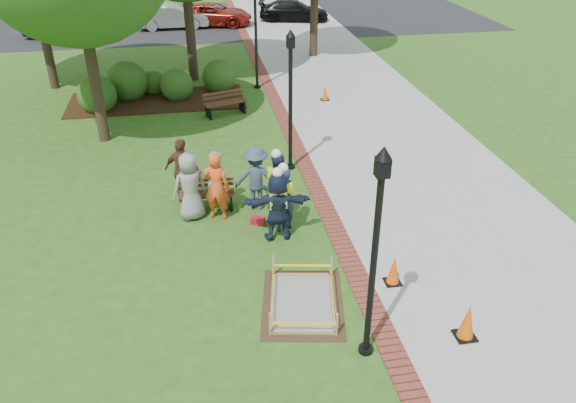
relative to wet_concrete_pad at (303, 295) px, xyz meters
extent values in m
plane|color=#285116|center=(-0.35, 1.43, -0.23)|extent=(100.00, 100.00, 0.00)
cube|color=#9E9E99|center=(4.65, 11.43, -0.22)|extent=(6.00, 60.00, 0.02)
cube|color=maroon|center=(1.40, 11.43, -0.22)|extent=(0.50, 60.00, 0.03)
cube|color=#381E0F|center=(-3.35, 13.43, -0.21)|extent=(7.00, 3.00, 0.05)
cube|color=black|center=(-0.35, 28.43, -0.23)|extent=(36.00, 12.00, 0.01)
cube|color=#47331E|center=(0.00, 0.00, -0.23)|extent=(2.10, 2.58, 0.01)
cube|color=gray|center=(0.00, 0.00, -0.21)|extent=(1.51, 1.99, 0.04)
cube|color=tan|center=(0.00, 0.00, -0.19)|extent=(1.65, 2.13, 0.08)
cube|color=tan|center=(0.00, 0.00, 0.04)|extent=(1.69, 2.17, 0.55)
cube|color=yellow|center=(0.00, 0.00, 0.07)|extent=(1.63, 2.11, 0.06)
cube|color=#54371D|center=(-1.77, 4.36, 0.22)|extent=(1.51, 0.53, 0.04)
cube|color=#54371D|center=(-1.75, 4.59, 0.45)|extent=(1.49, 0.13, 0.24)
cube|color=black|center=(-1.77, 4.36, -0.02)|extent=(1.38, 0.58, 0.44)
cube|color=brown|center=(-0.71, 11.40, 0.26)|extent=(1.67, 0.93, 0.04)
cube|color=brown|center=(-0.78, 11.64, 0.50)|extent=(1.54, 0.52, 0.26)
cube|color=black|center=(-0.71, 11.40, 0.00)|extent=(1.55, 0.95, 0.47)
cube|color=black|center=(2.93, -1.55, -0.21)|extent=(0.41, 0.41, 0.05)
cone|color=#E14F07|center=(2.93, -1.55, 0.19)|extent=(0.32, 0.32, 0.75)
cube|color=black|center=(2.10, 0.33, -0.21)|extent=(0.36, 0.36, 0.05)
cone|color=#F05407|center=(2.10, 0.33, 0.14)|extent=(0.28, 0.28, 0.66)
cube|color=black|center=(3.41, 12.34, -0.21)|extent=(0.34, 0.34, 0.04)
cone|color=#FF6108|center=(3.41, 12.34, 0.12)|extent=(0.27, 0.27, 0.62)
cube|color=#B10D25|center=(-0.52, 3.34, -0.14)|extent=(0.41, 0.33, 0.18)
cylinder|color=black|center=(0.90, -1.57, 1.67)|extent=(0.12, 0.12, 3.80)
cube|color=black|center=(0.90, -1.57, 3.67)|extent=(0.22, 0.22, 0.32)
cone|color=black|center=(0.90, -1.57, 3.92)|extent=(0.28, 0.28, 0.22)
cylinder|color=black|center=(0.90, -1.57, -0.18)|extent=(0.28, 0.28, 0.10)
cylinder|color=black|center=(0.90, 6.43, 1.67)|extent=(0.12, 0.12, 3.80)
cube|color=black|center=(0.90, 6.43, 3.67)|extent=(0.22, 0.22, 0.32)
cone|color=black|center=(0.90, 6.43, 3.92)|extent=(0.28, 0.28, 0.22)
cylinder|color=black|center=(0.90, 6.43, -0.18)|extent=(0.28, 0.28, 0.10)
cylinder|color=black|center=(0.90, 14.43, 1.67)|extent=(0.12, 0.12, 3.80)
cylinder|color=black|center=(0.90, 14.43, -0.18)|extent=(0.28, 0.28, 0.10)
cylinder|color=#3D2D1E|center=(-5.02, 9.73, 2.38)|extent=(0.37, 0.37, 5.23)
cylinder|color=#3D2D1E|center=(-1.76, 16.09, 2.46)|extent=(0.41, 0.41, 5.39)
cylinder|color=#3D2D1E|center=(4.39, 19.03, 2.23)|extent=(0.40, 0.40, 4.93)
cylinder|color=#3D2D1E|center=(-7.74, 15.97, 2.51)|extent=(0.37, 0.37, 5.49)
sphere|color=#234A15|center=(-5.52, 12.71, -0.23)|extent=(1.48, 1.48, 1.48)
sphere|color=#234A15|center=(-4.48, 13.97, -0.23)|extent=(1.66, 1.66, 1.66)
sphere|color=#234A15|center=(-2.50, 13.58, -0.23)|extent=(1.34, 1.34, 1.34)
sphere|color=#234A15|center=(-0.72, 14.32, -0.23)|extent=(1.43, 1.43, 1.43)
sphere|color=#234A15|center=(-3.48, 14.47, -0.23)|extent=(1.03, 1.03, 1.03)
imported|color=gray|center=(-2.19, 3.97, 0.69)|extent=(0.68, 0.54, 1.84)
imported|color=#EA501B|center=(-1.51, 3.84, 0.70)|extent=(0.69, 0.57, 1.86)
imported|color=silver|center=(-1.49, 4.46, 0.59)|extent=(0.62, 0.60, 1.64)
imported|color=brown|center=(-2.34, 4.87, 0.70)|extent=(0.71, 0.63, 1.87)
imported|color=#374361|center=(-0.43, 4.20, 0.66)|extent=(0.62, 0.45, 1.79)
imported|color=#1D284B|center=(-0.11, 2.60, 0.67)|extent=(0.59, 0.39, 1.80)
cube|color=#C9E713|center=(-0.11, 2.60, 0.92)|extent=(0.42, 0.26, 0.52)
sphere|color=white|center=(-0.11, 2.60, 1.60)|extent=(0.25, 0.25, 0.25)
imported|color=#18293F|center=(0.09, 2.97, 0.63)|extent=(0.65, 0.54, 1.73)
cube|color=#C9E713|center=(0.09, 2.97, 0.87)|extent=(0.42, 0.26, 0.52)
sphere|color=white|center=(0.09, 2.97, 1.52)|extent=(0.25, 0.25, 0.25)
imported|color=#1C2448|center=(0.03, 3.63, 0.67)|extent=(0.67, 0.56, 1.80)
cube|color=#C9E713|center=(0.03, 3.63, 0.92)|extent=(0.42, 0.26, 0.52)
sphere|color=white|center=(0.03, 3.63, 1.59)|extent=(0.25, 0.25, 0.25)
imported|color=#2A2A2D|center=(-9.03, 25.64, -0.23)|extent=(2.06, 4.64, 1.51)
imported|color=#A3A2A7|center=(-2.65, 26.54, -0.23)|extent=(2.13, 4.67, 1.51)
imported|color=#A01F14|center=(-0.23, 26.99, -0.23)|extent=(2.87, 4.76, 1.45)
imported|color=black|center=(4.95, 27.42, -0.23)|extent=(2.80, 4.58, 1.39)
camera|label=1|loc=(-1.93, -9.05, 7.53)|focal=35.00mm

